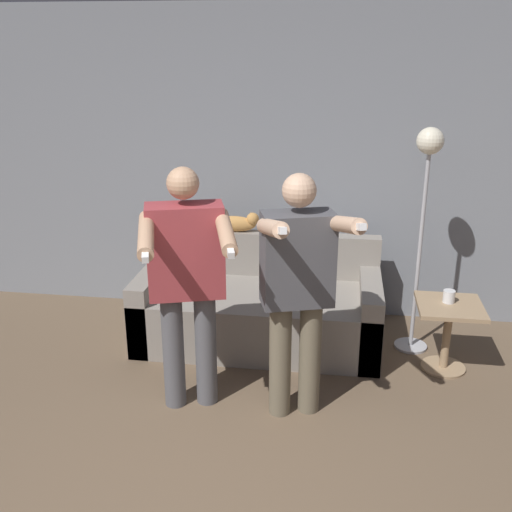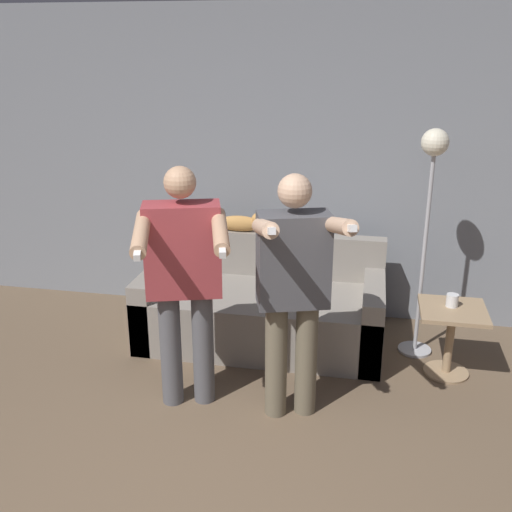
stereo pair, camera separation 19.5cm
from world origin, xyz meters
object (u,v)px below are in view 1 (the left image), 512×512
object	(u,v)px
cup	(449,296)
side_table	(448,323)
couch	(260,309)
cat	(236,223)
person_left	(187,275)
floor_lamp	(426,187)
person_right	(298,283)

from	to	relation	value
cup	side_table	bearing A→B (deg)	-77.49
couch	side_table	bearing A→B (deg)	-10.87
side_table	cat	bearing A→B (deg)	159.46
person_left	side_table	bearing A→B (deg)	5.66
cat	side_table	size ratio (longest dim) A/B	0.98
floor_lamp	couch	bearing A→B (deg)	-178.69
couch	person_left	world-z (taller)	person_left
cup	couch	bearing A→B (deg)	170.59
person_left	person_right	world-z (taller)	person_left
cat	cup	xyz separation A→B (m)	(1.66, -0.59, -0.31)
floor_lamp	cat	bearing A→B (deg)	167.46
person_left	floor_lamp	world-z (taller)	floor_lamp
couch	person_right	xyz separation A→B (m)	(0.37, -1.00, 0.65)
couch	side_table	world-z (taller)	couch
side_table	cup	xyz separation A→B (m)	(-0.01, 0.04, 0.19)
couch	floor_lamp	size ratio (longest dim) A/B	1.10
couch	cat	xyz separation A→B (m)	(-0.25, 0.35, 0.60)
side_table	person_right	bearing A→B (deg)	-145.40
cat	floor_lamp	xyz separation A→B (m)	(1.46, -0.32, 0.43)
person_left	floor_lamp	xyz separation A→B (m)	(1.53, 1.02, 0.37)
person_left	floor_lamp	distance (m)	1.88
floor_lamp	side_table	distance (m)	1.00
cat	side_table	world-z (taller)	cat
couch	person_left	bearing A→B (deg)	-107.81
person_left	floor_lamp	size ratio (longest dim) A/B	0.93
couch	person_left	xyz separation A→B (m)	(-0.32, -1.00, 0.66)
person_left	cat	bearing A→B (deg)	70.06
floor_lamp	person_left	bearing A→B (deg)	-146.23
person_right	cup	world-z (taller)	person_right
couch	person_left	size ratio (longest dim) A/B	1.18
floor_lamp	side_table	xyz separation A→B (m)	(0.21, -0.30, -0.93)
person_right	side_table	xyz separation A→B (m)	(1.05, 0.72, -0.55)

